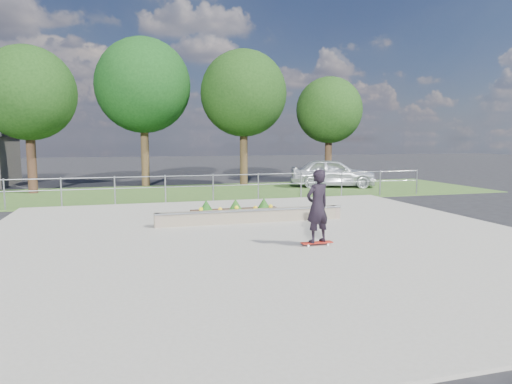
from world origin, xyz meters
TOP-DOWN VIEW (x-y plane):
  - ground at (0.00, 0.00)m, footprint 120.00×120.00m
  - grass_verge at (0.00, 11.00)m, footprint 30.00×8.00m
  - concrete_slab at (0.00, 0.00)m, footprint 15.00×15.00m
  - fence at (0.00, 7.50)m, footprint 20.06×0.06m
  - tree_far_left at (-8.00, 13.00)m, footprint 4.55×4.55m
  - tree_mid_left at (-2.50, 15.00)m, footprint 5.25×5.25m
  - tree_mid_right at (3.00, 14.00)m, footprint 4.90×4.90m
  - tree_far_right at (9.00, 15.50)m, footprint 4.20×4.20m
  - grind_ledge at (0.23, 2.19)m, footprint 6.00×0.44m
  - planter_bed at (-0.01, 3.11)m, footprint 3.00×1.20m
  - skateboarder at (0.97, -1.31)m, footprint 0.80×0.61m
  - parked_car at (7.51, 11.66)m, footprint 5.07×3.30m

SIDE VIEW (x-z plane):
  - ground at x=0.00m, z-range 0.00..0.00m
  - grass_verge at x=0.00m, z-range 0.00..0.02m
  - concrete_slab at x=0.00m, z-range 0.00..0.06m
  - planter_bed at x=-0.01m, z-range -0.06..0.55m
  - grind_ledge at x=0.23m, z-range 0.05..0.48m
  - fence at x=0.00m, z-range 0.17..1.37m
  - parked_car at x=7.51m, z-range 0.00..1.61m
  - skateboarder at x=0.97m, z-range 0.09..1.98m
  - tree_far_right at x=9.00m, z-range 1.18..7.78m
  - tree_far_left at x=-8.00m, z-range 1.28..8.43m
  - tree_mid_right at x=3.00m, z-range 1.38..9.08m
  - tree_mid_left at x=-2.50m, z-range 1.48..9.73m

